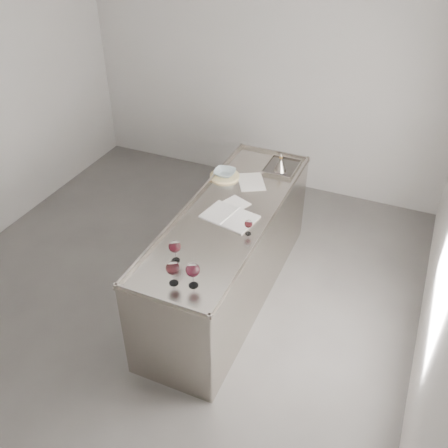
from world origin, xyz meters
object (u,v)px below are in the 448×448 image
at_px(notebook, 230,217).
at_px(wine_funnel, 280,165).
at_px(wine_glass_left, 175,247).
at_px(wine_glass_middle, 173,269).
at_px(wine_glass_right, 193,270).
at_px(ceramic_bowl, 225,173).
at_px(wine_glass_small, 248,224).
at_px(counter, 229,254).

relative_size(notebook, wine_funnel, 2.58).
bearing_deg(wine_glass_left, wine_glass_middle, -64.99).
xyz_separation_m(wine_glass_right, ceramic_bowl, (-0.41, 1.49, -0.10)).
height_order(notebook, wine_funnel, wine_funnel).
xyz_separation_m(wine_glass_small, ceramic_bowl, (-0.54, 0.76, -0.05)).
bearing_deg(wine_glass_small, counter, 139.73).
relative_size(ceramic_bowl, wine_funnel, 1.08).
distance_m(counter, wine_funnel, 1.03).
bearing_deg(wine_glass_right, wine_glass_middle, -166.39).
relative_size(counter, wine_funnel, 12.69).
xyz_separation_m(wine_glass_right, wine_glass_small, (0.13, 0.73, -0.05)).
relative_size(wine_glass_left, ceramic_bowl, 0.89).
distance_m(wine_glass_small, notebook, 0.29).
distance_m(wine_glass_right, notebook, 0.90).
bearing_deg(wine_funnel, ceramic_bowl, -144.06).
bearing_deg(ceramic_bowl, wine_funnel, 35.94).
bearing_deg(ceramic_bowl, wine_glass_small, -54.62).
bearing_deg(wine_glass_middle, wine_glass_left, 115.01).
height_order(counter, wine_glass_middle, wine_glass_middle).
height_order(wine_glass_middle, wine_glass_right, wine_glass_right).
bearing_deg(notebook, wine_glass_left, -91.36).
relative_size(counter, wine_glass_right, 12.13).
distance_m(wine_glass_left, wine_glass_middle, 0.25).
bearing_deg(wine_funnel, counter, -101.58).
height_order(wine_glass_middle, wine_glass_small, wine_glass_middle).
xyz_separation_m(notebook, ceramic_bowl, (-0.31, 0.61, 0.04)).
xyz_separation_m(wine_glass_middle, notebook, (0.04, 0.92, -0.13)).
relative_size(counter, wine_glass_small, 18.05).
bearing_deg(wine_funnel, notebook, -98.71).
bearing_deg(wine_glass_middle, counter, 89.38).
bearing_deg(notebook, wine_glass_middle, -81.73).
height_order(wine_glass_middle, ceramic_bowl, wine_glass_middle).
xyz_separation_m(wine_glass_middle, wine_glass_right, (0.14, 0.03, 0.00)).
bearing_deg(counter, wine_funnel, 78.42).
relative_size(wine_glass_middle, wine_glass_right, 0.97).
height_order(wine_glass_middle, wine_funnel, wine_glass_middle).
distance_m(counter, wine_glass_middle, 1.16).
relative_size(counter, notebook, 4.91).
distance_m(wine_glass_left, notebook, 0.72).
bearing_deg(wine_glass_right, wine_funnel, 88.52).
xyz_separation_m(wine_glass_left, wine_glass_middle, (0.11, -0.23, 0.01)).
distance_m(wine_glass_left, wine_glass_small, 0.66).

